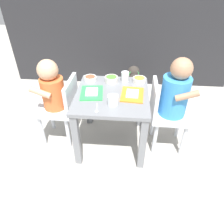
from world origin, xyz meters
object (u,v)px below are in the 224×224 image
(seated_child_left, at_px, (55,92))
(veggie_bowl_far, at_px, (90,78))
(water_cup_left, at_px, (125,77))
(cereal_bowl_right_side, at_px, (139,80))
(spoon_by_left_tray, at_px, (97,109))
(food_tray_left, at_px, (92,93))
(dog, at_px, (135,83))
(seated_child_right, at_px, (173,96))
(water_cup_right, at_px, (113,101))
(veggie_bowl_near, at_px, (111,79))
(dining_table, at_px, (112,104))
(food_tray_right, at_px, (132,94))

(seated_child_left, distance_m, veggie_bowl_far, 0.28)
(water_cup_left, bearing_deg, seated_child_left, -161.00)
(cereal_bowl_right_side, xyz_separation_m, spoon_by_left_tray, (-0.26, -0.37, -0.02))
(food_tray_left, bearing_deg, dog, 62.41)
(seated_child_right, bearing_deg, water_cup_right, -160.48)
(dog, height_order, water_cup_left, water_cup_left)
(water_cup_right, relative_size, spoon_by_left_tray, 0.70)
(food_tray_left, relative_size, water_cup_left, 2.81)
(seated_child_right, relative_size, veggie_bowl_near, 7.20)
(dining_table, relative_size, water_cup_left, 7.08)
(dining_table, xyz_separation_m, cereal_bowl_right_side, (0.19, 0.18, 0.10))
(seated_child_right, xyz_separation_m, dog, (-0.23, 0.58, -0.22))
(seated_child_left, relative_size, water_cup_left, 8.98)
(veggie_bowl_far, relative_size, spoon_by_left_tray, 0.92)
(food_tray_right, height_order, water_cup_left, water_cup_left)
(food_tray_right, bearing_deg, cereal_bowl_right_side, 75.36)
(food_tray_right, bearing_deg, spoon_by_left_tray, -139.42)
(dining_table, relative_size, veggie_bowl_far, 5.64)
(cereal_bowl_right_side, distance_m, spoon_by_left_tray, 0.46)
(dog, height_order, water_cup_right, water_cup_right)
(seated_child_left, bearing_deg, spoon_by_left_tray, -32.57)
(food_tray_right, bearing_deg, veggie_bowl_near, 131.05)
(dog, bearing_deg, food_tray_right, -93.68)
(water_cup_right, bearing_deg, seated_child_right, 19.52)
(seated_child_left, height_order, water_cup_right, seated_child_left)
(seated_child_right, xyz_separation_m, spoon_by_left_tray, (-0.49, -0.20, 0.01))
(cereal_bowl_right_side, bearing_deg, seated_child_right, -38.52)
(water_cup_right, relative_size, cereal_bowl_right_side, 0.73)
(spoon_by_left_tray, bearing_deg, veggie_bowl_far, 105.21)
(seated_child_left, distance_m, food_tray_left, 0.27)
(food_tray_right, bearing_deg, seated_child_left, 177.13)
(food_tray_right, height_order, veggie_bowl_far, veggie_bowl_far)
(veggie_bowl_far, bearing_deg, veggie_bowl_near, -2.87)
(seated_child_left, bearing_deg, water_cup_left, 19.00)
(seated_child_right, xyz_separation_m, veggie_bowl_far, (-0.59, 0.17, 0.02))
(seated_child_left, xyz_separation_m, water_cup_left, (0.49, 0.17, 0.05))
(food_tray_left, bearing_deg, seated_child_left, 174.24)
(food_tray_right, distance_m, water_cup_right, 0.17)
(food_tray_right, distance_m, spoon_by_left_tray, 0.28)
(dog, relative_size, cereal_bowl_right_side, 4.63)
(cereal_bowl_right_side, bearing_deg, veggie_bowl_far, -179.28)
(food_tray_left, xyz_separation_m, food_tray_right, (0.27, 0.00, 0.00))
(seated_child_right, height_order, water_cup_left, seated_child_right)
(dining_table, xyz_separation_m, food_tray_left, (-0.14, -0.01, 0.09))
(dining_table, height_order, water_cup_left, water_cup_left)
(water_cup_right, distance_m, veggie_bowl_far, 0.37)
(water_cup_left, bearing_deg, cereal_bowl_right_side, -2.13)
(dog, relative_size, spoon_by_left_tray, 4.39)
(spoon_by_left_tray, bearing_deg, veggie_bowl_near, 80.84)
(water_cup_left, xyz_separation_m, veggie_bowl_far, (-0.26, -0.01, -0.01))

